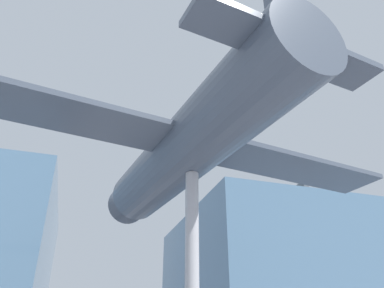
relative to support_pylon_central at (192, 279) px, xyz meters
name	(u,v)px	position (x,y,z in m)	size (l,w,h in m)	color
glass_pavilion_right	(262,288)	(10.78, 16.62, 2.05)	(11.91, 15.76, 11.12)	slate
support_pylon_central	(192,279)	(0.00, 0.00, 0.00)	(0.41, 0.41, 6.43)	#B7B7BC
suspended_airplane	(187,148)	(-0.06, 0.36, 4.30)	(16.17, 13.18, 3.36)	#4C5666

